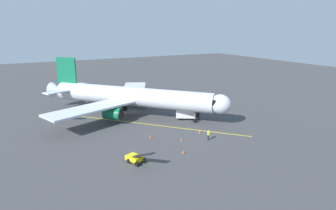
# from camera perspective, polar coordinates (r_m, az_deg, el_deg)

# --- Properties ---
(ground_plane) EXTENTS (220.00, 220.00, 0.00)m
(ground_plane) POSITION_cam_1_polar(r_m,az_deg,el_deg) (63.17, -7.05, -1.26)
(ground_plane) COLOR #424244
(apron_lead_in_line) EXTENTS (26.91, 29.92, 0.01)m
(apron_lead_in_line) POSITION_cam_1_polar(r_m,az_deg,el_deg) (54.91, -4.90, -3.72)
(apron_lead_in_line) COLOR yellow
(apron_lead_in_line) RESTS_ON ground
(airplane) EXTENTS (32.57, 33.50, 11.50)m
(airplane) POSITION_cam_1_polar(r_m,az_deg,el_deg) (59.28, -7.56, 1.64)
(airplane) COLOR silver
(airplane) RESTS_ON ground
(ground_crew_marshaller) EXTENTS (0.33, 0.44, 1.71)m
(ground_crew_marshaller) POSITION_cam_1_polar(r_m,az_deg,el_deg) (47.17, 8.01, -5.89)
(ground_crew_marshaller) COLOR #23232D
(ground_crew_marshaller) RESTS_ON ground
(ground_crew_wing_walker) EXTENTS (0.32, 0.44, 1.71)m
(ground_crew_wing_walker) POSITION_cam_1_polar(r_m,az_deg,el_deg) (61.73, 5.08, -0.74)
(ground_crew_wing_walker) COLOR #23232D
(ground_crew_wing_walker) RESTS_ON ground
(ground_crew_loader) EXTENTS (0.30, 0.43, 1.71)m
(ground_crew_loader) POSITION_cam_1_polar(r_m,az_deg,el_deg) (63.10, 7.80, -0.47)
(ground_crew_loader) COLOR #23232D
(ground_crew_loader) RESTS_ON ground
(belt_loader_near_nose) EXTENTS (3.56, 4.46, 2.32)m
(belt_loader_near_nose) POSITION_cam_1_polar(r_m,az_deg,el_deg) (60.64, -20.77, -2.15)
(belt_loader_near_nose) COLOR yellow
(belt_loader_near_nose) RESTS_ON ground
(baggage_cart_portside) EXTENTS (2.95, 2.56, 1.27)m
(baggage_cart_portside) POSITION_cam_1_polar(r_m,az_deg,el_deg) (75.05, 1.11, 1.99)
(baggage_cart_portside) COLOR #2D3899
(baggage_cart_portside) RESTS_ON ground
(box_truck_starboard_side) EXTENTS (4.93, 4.12, 2.62)m
(box_truck_starboard_side) POSITION_cam_1_polar(r_m,az_deg,el_deg) (57.18, 3.87, -1.48)
(box_truck_starboard_side) COLOR black
(box_truck_starboard_side) RESTS_ON ground
(belt_loader_rear_apron) EXTENTS (2.79, 4.70, 2.32)m
(belt_loader_rear_apron) POSITION_cam_1_polar(r_m,az_deg,el_deg) (39.54, -6.40, -10.38)
(belt_loader_rear_apron) COLOR yellow
(belt_loader_rear_apron) RESTS_ON ground
(safety_cone_nose_left) EXTENTS (0.32, 0.32, 0.55)m
(safety_cone_nose_left) POSITION_cam_1_polar(r_m,az_deg,el_deg) (50.18, 6.30, -5.28)
(safety_cone_nose_left) COLOR #F2590F
(safety_cone_nose_left) RESTS_ON ground
(safety_cone_nose_right) EXTENTS (0.32, 0.32, 0.55)m
(safety_cone_nose_right) POSITION_cam_1_polar(r_m,az_deg,el_deg) (46.69, 2.70, -6.79)
(safety_cone_nose_right) COLOR #F2590F
(safety_cone_nose_right) RESTS_ON ground
(safety_cone_wing_port) EXTENTS (0.32, 0.32, 0.55)m
(safety_cone_wing_port) POSITION_cam_1_polar(r_m,az_deg,el_deg) (42.30, 3.07, -9.20)
(safety_cone_wing_port) COLOR #F2590F
(safety_cone_wing_port) RESTS_ON ground
(safety_cone_wing_starboard) EXTENTS (0.32, 0.32, 0.55)m
(safety_cone_wing_starboard) POSITION_cam_1_polar(r_m,az_deg,el_deg) (47.87, -3.49, -6.23)
(safety_cone_wing_starboard) COLOR #F2590F
(safety_cone_wing_starboard) RESTS_ON ground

